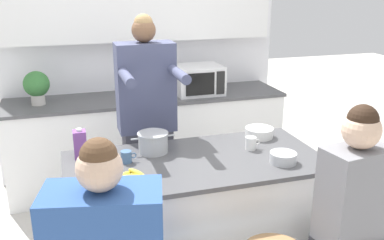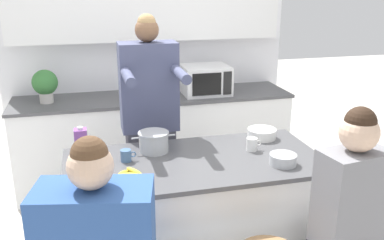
% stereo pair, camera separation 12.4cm
% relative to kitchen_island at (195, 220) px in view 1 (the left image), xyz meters
% --- Properties ---
extents(wall_back, '(2.96, 0.22, 2.70)m').
position_rel_kitchen_island_xyz_m(wall_back, '(0.00, 1.92, 1.08)').
color(wall_back, white).
rests_on(wall_back, ground_plane).
extents(back_counter, '(2.76, 0.65, 0.93)m').
position_rel_kitchen_island_xyz_m(back_counter, '(0.00, 1.61, 0.01)').
color(back_counter, white).
rests_on(back_counter, ground_plane).
extents(kitchen_island, '(1.69, 0.82, 0.91)m').
position_rel_kitchen_island_xyz_m(kitchen_island, '(0.00, 0.00, 0.00)').
color(kitchen_island, black).
rests_on(kitchen_island, ground_plane).
extents(person_cooking, '(0.43, 0.59, 1.81)m').
position_rel_kitchen_island_xyz_m(person_cooking, '(-0.20, 0.61, 0.43)').
color(person_cooking, '#383842').
rests_on(person_cooking, ground_plane).
extents(person_seated_near, '(0.39, 0.31, 1.43)m').
position_rel_kitchen_island_xyz_m(person_seated_near, '(0.68, -0.71, 0.21)').
color(person_seated_near, '#333338').
rests_on(person_seated_near, ground_plane).
extents(cooking_pot, '(0.30, 0.21, 0.14)m').
position_rel_kitchen_island_xyz_m(cooking_pot, '(-0.24, 0.21, 0.52)').
color(cooking_pot, '#B7BABC').
rests_on(cooking_pot, kitchen_island).
extents(fruit_bowl, '(0.21, 0.21, 0.07)m').
position_rel_kitchen_island_xyz_m(fruit_bowl, '(0.59, 0.27, 0.49)').
color(fruit_bowl, white).
rests_on(fruit_bowl, kitchen_island).
extents(mixing_bowl_steel, '(0.17, 0.17, 0.07)m').
position_rel_kitchen_island_xyz_m(mixing_bowl_steel, '(0.53, -0.21, 0.48)').
color(mixing_bowl_steel, '#B7BABC').
rests_on(mixing_bowl_steel, kitchen_island).
extents(coffee_cup_near, '(0.10, 0.07, 0.08)m').
position_rel_kitchen_island_xyz_m(coffee_cup_near, '(-0.44, 0.09, 0.49)').
color(coffee_cup_near, '#4C7099').
rests_on(coffee_cup_near, kitchen_island).
extents(coffee_cup_far, '(0.11, 0.07, 0.09)m').
position_rel_kitchen_island_xyz_m(coffee_cup_far, '(0.42, 0.07, 0.50)').
color(coffee_cup_far, white).
rests_on(coffee_cup_far, kitchen_island).
extents(banana_bunch, '(0.18, 0.13, 0.06)m').
position_rel_kitchen_island_xyz_m(banana_bunch, '(-0.45, -0.16, 0.48)').
color(banana_bunch, yellow).
rests_on(banana_bunch, kitchen_island).
extents(juice_carton, '(0.08, 0.08, 0.20)m').
position_rel_kitchen_island_xyz_m(juice_carton, '(-0.72, 0.26, 0.55)').
color(juice_carton, '#7A428E').
rests_on(juice_carton, kitchen_island).
extents(microwave, '(0.47, 0.41, 0.29)m').
position_rel_kitchen_island_xyz_m(microwave, '(0.52, 1.58, 0.61)').
color(microwave, white).
rests_on(microwave, back_counter).
extents(potted_plant, '(0.24, 0.24, 0.31)m').
position_rel_kitchen_island_xyz_m(potted_plant, '(-1.03, 1.61, 0.65)').
color(potted_plant, beige).
rests_on(potted_plant, back_counter).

